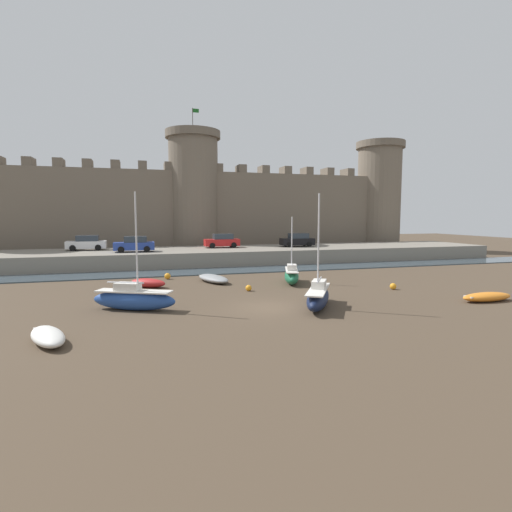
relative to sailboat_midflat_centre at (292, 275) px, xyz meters
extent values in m
plane|color=#4C3D2D|center=(-4.33, -7.50, -0.66)|extent=(160.00, 160.00, 0.00)
cube|color=#3D4C56|center=(-4.33, 8.40, -0.61)|extent=(80.00, 4.50, 0.10)
cube|color=gray|center=(-4.33, 15.65, 0.15)|extent=(69.79, 10.00, 1.62)
cube|color=#706354|center=(-4.33, 25.71, 5.00)|extent=(57.79, 2.80, 11.31)
cylinder|color=#706354|center=(-4.33, 25.71, 7.19)|extent=(6.57, 6.57, 15.70)
cylinder|color=#675B4D|center=(-4.33, 25.71, 15.55)|extent=(7.36, 7.36, 1.00)
cylinder|color=#4C4742|center=(-4.33, 25.71, 17.55)|extent=(0.10, 0.10, 3.00)
cube|color=#19591E|center=(-3.88, 25.71, 18.75)|extent=(0.80, 0.04, 0.50)
cylinder|color=#706354|center=(24.56, 25.71, 7.19)|extent=(6.57, 6.57, 15.70)
cylinder|color=#675B4D|center=(24.56, 25.71, 15.55)|extent=(7.36, 7.36, 1.00)
cube|color=#6A5E4F|center=(-24.27, 25.71, 11.20)|extent=(1.10, 2.52, 1.10)
cube|color=#6A5E4F|center=(-20.94, 25.71, 11.20)|extent=(1.10, 2.52, 1.10)
cube|color=#6A5E4F|center=(-17.62, 25.71, 11.20)|extent=(1.10, 2.52, 1.10)
cube|color=#6A5E4F|center=(-14.30, 25.71, 11.20)|extent=(1.10, 2.52, 1.10)
cube|color=#6A5E4F|center=(-10.98, 25.71, 11.20)|extent=(1.10, 2.52, 1.10)
cube|color=#6A5E4F|center=(-7.65, 25.71, 11.20)|extent=(1.10, 2.52, 1.10)
cube|color=#6A5E4F|center=(-1.01, 25.71, 11.20)|extent=(1.10, 2.52, 1.10)
cube|color=#6A5E4F|center=(2.32, 25.71, 11.20)|extent=(1.10, 2.52, 1.10)
cube|color=#6A5E4F|center=(5.64, 25.71, 11.20)|extent=(1.10, 2.52, 1.10)
cube|color=#6A5E4F|center=(8.96, 25.71, 11.20)|extent=(1.10, 2.52, 1.10)
cube|color=#6A5E4F|center=(12.28, 25.71, 11.20)|extent=(1.10, 2.52, 1.10)
cube|color=#6A5E4F|center=(15.61, 25.71, 11.20)|extent=(1.10, 2.52, 1.10)
cube|color=#6A5E4F|center=(18.93, 25.71, 11.20)|extent=(1.10, 2.52, 1.10)
ellipsoid|color=#1E6B47|center=(0.01, 0.02, -0.09)|extent=(2.42, 4.32, 1.12)
cube|color=silver|center=(0.01, 0.02, 0.43)|extent=(2.10, 3.79, 0.08)
cube|color=silver|center=(-0.10, -0.28, 0.69)|extent=(1.07, 1.34, 0.44)
cylinder|color=silver|center=(0.07, 0.22, 2.56)|extent=(0.10, 0.10, 4.19)
cylinder|color=silver|center=(-0.13, -0.38, 0.92)|extent=(0.69, 1.81, 0.08)
ellipsoid|color=#234793|center=(-11.95, -5.94, -0.09)|extent=(4.98, 3.24, 1.13)
cube|color=silver|center=(-11.95, -5.94, 0.44)|extent=(4.37, 2.81, 0.08)
cube|color=silver|center=(-12.29, -5.78, 0.70)|extent=(1.59, 1.31, 0.44)
cylinder|color=silver|center=(-11.73, -6.05, 3.28)|extent=(0.10, 0.10, 5.60)
cylinder|color=silver|center=(-12.40, -5.73, 0.93)|extent=(2.04, 1.04, 0.08)
ellipsoid|color=gray|center=(-5.90, 2.33, -0.36)|extent=(2.75, 4.27, 0.60)
ellipsoid|color=silver|center=(-5.90, 2.33, -0.30)|extent=(2.20, 3.48, 0.33)
cube|color=beige|center=(-5.80, 2.05, -0.26)|extent=(1.31, 0.61, 0.06)
cube|color=beige|center=(-6.40, 3.80, -0.28)|extent=(0.90, 0.54, 0.08)
ellipsoid|color=orange|center=(9.41, -9.71, -0.37)|extent=(3.59, 1.17, 0.57)
ellipsoid|color=gold|center=(9.41, -9.71, -0.31)|extent=(2.95, 0.92, 0.31)
cube|color=beige|center=(9.68, -9.71, -0.27)|extent=(0.20, 0.98, 0.06)
cube|color=beige|center=(8.01, -9.72, -0.29)|extent=(0.28, 0.64, 0.08)
ellipsoid|color=silver|center=(-15.39, -11.19, -0.35)|extent=(2.28, 3.36, 0.62)
ellipsoid|color=white|center=(-15.39, -11.19, -0.29)|extent=(1.83, 2.74, 0.34)
cube|color=beige|center=(-15.30, -11.41, -0.25)|extent=(1.01, 0.57, 0.06)
cube|color=beige|center=(-15.85, -10.06, -0.27)|extent=(0.71, 0.51, 0.08)
ellipsoid|color=#141E3D|center=(-1.59, -8.36, -0.09)|extent=(3.65, 4.97, 1.13)
cube|color=silver|center=(-1.59, -8.36, 0.44)|extent=(3.18, 4.36, 0.08)
cube|color=silver|center=(-1.40, -8.03, 0.70)|extent=(1.39, 1.62, 0.44)
cylinder|color=silver|center=(-1.73, -8.57, 3.23)|extent=(0.10, 0.10, 5.52)
cylinder|color=silver|center=(-1.33, -7.92, 0.93)|extent=(1.27, 2.01, 0.08)
ellipsoid|color=red|center=(-11.06, 1.39, -0.32)|extent=(3.03, 2.52, 0.68)
ellipsoid|color=#F23939|center=(-11.06, 1.39, -0.26)|extent=(2.46, 2.03, 0.37)
cube|color=beige|center=(-10.88, 1.26, -0.22)|extent=(0.68, 0.87, 0.06)
cube|color=beige|center=(-12.01, 2.02, -0.24)|extent=(0.56, 0.65, 0.08)
sphere|color=orange|center=(6.20, -4.54, -0.42)|extent=(0.47, 0.47, 0.47)
sphere|color=orange|center=(-4.14, -2.17, -0.44)|extent=(0.44, 0.44, 0.44)
sphere|color=orange|center=(-9.37, 4.96, -0.40)|extent=(0.52, 0.52, 0.52)
cube|color=red|center=(-2.22, 17.11, 1.57)|extent=(4.11, 1.73, 0.80)
cube|color=#2D3842|center=(-2.07, 17.11, 2.27)|extent=(2.27, 1.51, 0.64)
cylinder|color=black|center=(-3.50, 16.27, 1.29)|extent=(0.64, 0.18, 0.64)
cylinder|color=black|center=(-3.49, 17.97, 1.29)|extent=(0.64, 0.18, 0.64)
cylinder|color=black|center=(-0.95, 16.26, 1.29)|extent=(0.64, 0.18, 0.64)
cylinder|color=black|center=(-0.94, 17.96, 1.29)|extent=(0.64, 0.18, 0.64)
cube|color=black|center=(7.02, 16.16, 1.57)|extent=(4.11, 1.73, 0.80)
cube|color=#2D3842|center=(7.17, 16.16, 2.27)|extent=(2.27, 1.51, 0.64)
cylinder|color=black|center=(5.74, 15.32, 1.29)|extent=(0.64, 0.18, 0.64)
cylinder|color=black|center=(5.75, 17.02, 1.29)|extent=(0.64, 0.18, 0.64)
cylinder|color=black|center=(8.28, 15.30, 1.29)|extent=(0.64, 0.18, 0.64)
cylinder|color=black|center=(8.29, 17.00, 1.29)|extent=(0.64, 0.18, 0.64)
cube|color=#263F99|center=(-12.15, 14.08, 1.57)|extent=(4.11, 1.73, 0.80)
cube|color=#2D3842|center=(-12.00, 14.08, 2.27)|extent=(2.27, 1.51, 0.64)
cylinder|color=black|center=(-13.43, 13.24, 1.29)|extent=(0.64, 0.18, 0.64)
cylinder|color=black|center=(-13.42, 14.94, 1.29)|extent=(0.64, 0.18, 0.64)
cylinder|color=black|center=(-10.89, 13.22, 1.29)|extent=(0.64, 0.18, 0.64)
cylinder|color=black|center=(-10.88, 14.92, 1.29)|extent=(0.64, 0.18, 0.64)
cube|color=silver|center=(-17.21, 17.63, 1.57)|extent=(4.11, 1.73, 0.80)
cube|color=#2D3842|center=(-17.06, 17.63, 2.27)|extent=(2.27, 1.51, 0.64)
cylinder|color=black|center=(-18.49, 16.79, 1.29)|extent=(0.64, 0.18, 0.64)
cylinder|color=black|center=(-18.48, 18.49, 1.29)|extent=(0.64, 0.18, 0.64)
cylinder|color=black|center=(-15.95, 16.77, 1.29)|extent=(0.64, 0.18, 0.64)
cylinder|color=black|center=(-15.94, 18.47, 1.29)|extent=(0.64, 0.18, 0.64)
camera|label=1|loc=(-11.51, -29.42, 4.73)|focal=28.00mm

